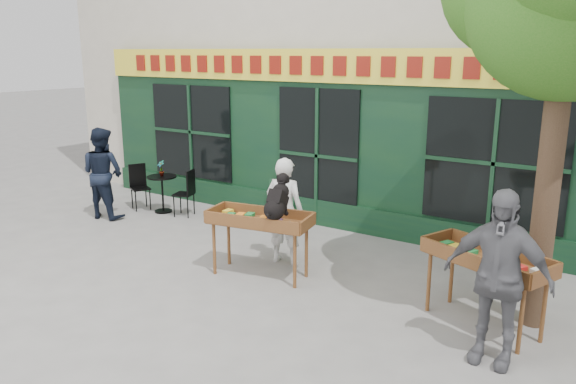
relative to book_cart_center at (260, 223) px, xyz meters
name	(u,v)px	position (x,y,z in m)	size (l,w,h in m)	color
ground	(242,260)	(-0.61, 0.34, -0.82)	(80.00, 80.00, 0.00)	slate
book_cart_center	(260,223)	(0.00, 0.00, 0.00)	(1.59, 0.88, 0.99)	brown
dog	(277,196)	(0.35, -0.05, 0.47)	(0.34, 0.60, 0.60)	black
woman	(285,211)	(0.00, 0.65, 0.02)	(0.62, 0.40, 1.69)	silver
book_cart_right	(486,262)	(3.18, 0.22, 0.00)	(1.62, 1.12, 0.99)	brown
man_right	(497,277)	(3.48, -0.53, 0.14)	(1.12, 0.47, 1.92)	#59595E
bistro_table	(162,187)	(-3.70, 1.62, -0.28)	(0.60, 0.60, 0.76)	black
bistro_chair_left	(139,183)	(-4.33, 1.56, -0.26)	(0.49, 0.48, 0.95)	black
bistro_chair_right	(187,189)	(-3.07, 1.70, -0.26)	(0.46, 0.46, 0.95)	black
potted_plant	(161,168)	(-3.70, 1.62, 0.11)	(0.17, 0.12, 0.33)	gray
man_left	(103,173)	(-4.40, 0.72, 0.09)	(0.88, 0.69, 1.82)	black
chalkboard	(281,200)	(-1.37, 2.53, -0.42)	(0.58, 0.29, 0.79)	black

